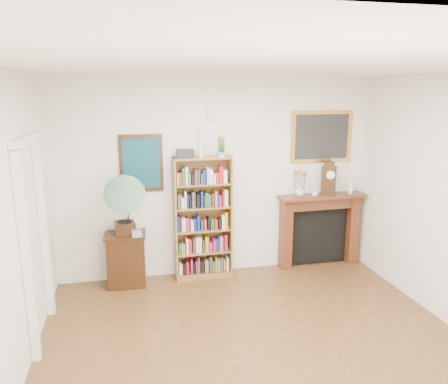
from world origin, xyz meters
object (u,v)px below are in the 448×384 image
(flower_vase, at_px, (299,191))
(bottle_left, at_px, (351,186))
(gramophone, at_px, (124,202))
(teacup, at_px, (315,194))
(bookshelf, at_px, (203,211))
(cd_stack, at_px, (136,233))
(side_cabinet, at_px, (126,259))
(fireplace, at_px, (319,224))
(mantel_clock, at_px, (329,179))
(bottle_right, at_px, (351,186))

(flower_vase, distance_m, bottle_left, 0.80)
(flower_vase, bearing_deg, bottle_left, -1.83)
(gramophone, bearing_deg, teacup, -3.87)
(bookshelf, xyz_separation_m, gramophone, (-1.06, -0.19, 0.25))
(cd_stack, distance_m, teacup, 2.59)
(side_cabinet, relative_size, flower_vase, 4.64)
(cd_stack, bearing_deg, bottle_left, 3.63)
(gramophone, xyz_separation_m, flower_vase, (2.50, 0.21, -0.03))
(bookshelf, relative_size, fireplace, 1.51)
(flower_vase, bearing_deg, bookshelf, -179.18)
(bookshelf, distance_m, mantel_clock, 1.92)
(bottle_left, bearing_deg, bottle_right, 54.53)
(gramophone, bearing_deg, mantel_clock, -2.83)
(fireplace, height_order, cd_stack, fireplace)
(teacup, xyz_separation_m, bottle_left, (0.59, 0.05, 0.08))
(mantel_clock, bearing_deg, fireplace, 173.95)
(bottle_right, bearing_deg, teacup, -171.40)
(side_cabinet, height_order, cd_stack, cd_stack)
(cd_stack, relative_size, mantel_clock, 0.25)
(fireplace, height_order, bottle_left, bottle_left)
(cd_stack, bearing_deg, bookshelf, 12.56)
(mantel_clock, height_order, teacup, mantel_clock)
(gramophone, height_order, flower_vase, gramophone)
(mantel_clock, relative_size, bottle_left, 2.03)
(teacup, distance_m, bottle_right, 0.64)
(bottle_right, bearing_deg, flower_vase, -178.50)
(flower_vase, relative_size, bottle_left, 0.66)
(mantel_clock, xyz_separation_m, flower_vase, (-0.45, 0.01, -0.16))
(bottle_left, bearing_deg, cd_stack, -176.37)
(cd_stack, xyz_separation_m, mantel_clock, (2.80, 0.22, 0.56))
(fireplace, relative_size, bottle_left, 5.50)
(fireplace, relative_size, gramophone, 1.56)
(bottle_right, bearing_deg, bookshelf, -178.93)
(gramophone, relative_size, cd_stack, 7.03)
(bookshelf, bearing_deg, bottle_right, 0.24)
(cd_stack, relative_size, bottle_left, 0.50)
(side_cabinet, bearing_deg, bottle_left, 3.45)
(fireplace, distance_m, flower_vase, 0.65)
(bookshelf, relative_size, bottle_right, 9.96)
(cd_stack, bearing_deg, flower_vase, 5.47)
(cd_stack, distance_m, mantel_clock, 2.86)
(mantel_clock, height_order, bottle_left, mantel_clock)
(gramophone, distance_m, mantel_clock, 2.95)
(bottle_left, bearing_deg, mantel_clock, 177.04)
(bookshelf, height_order, mantel_clock, bookshelf)
(flower_vase, height_order, teacup, flower_vase)
(side_cabinet, relative_size, gramophone, 0.88)
(cd_stack, bearing_deg, mantel_clock, 4.46)
(bookshelf, bearing_deg, gramophone, -170.90)
(side_cabinet, height_order, bottle_left, bottle_left)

